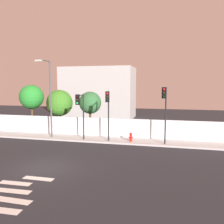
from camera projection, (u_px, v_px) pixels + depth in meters
ground_plane at (44, 168)px, 14.83m from camera, size 80.00×80.00×0.00m
sidewalk at (87, 139)px, 22.75m from camera, size 36.00×2.40×0.15m
perimeter_wall at (91, 126)px, 23.88m from camera, size 36.00×0.18×1.80m
crosswalk_marking at (11, 195)px, 11.19m from camera, size 2.94×4.72×0.01m
traffic_light_left at (108, 105)px, 20.40m from camera, size 0.52×1.71×4.54m
traffic_light_center at (80, 107)px, 21.01m from camera, size 0.34×1.68×4.26m
traffic_light_right at (165, 103)px, 19.44m from camera, size 0.39×1.42×4.89m
street_lamp_curbside at (49, 93)px, 22.40m from camera, size 0.62×1.95×7.34m
fire_hydrant at (131, 137)px, 21.27m from camera, size 0.44×0.26×0.81m
roadside_tree_leftmost at (32, 97)px, 26.51m from camera, size 2.71×2.71×5.24m
roadside_tree_midleft at (60, 103)px, 25.79m from camera, size 2.86×2.86×4.70m
roadside_tree_midright at (90, 103)px, 24.97m from camera, size 2.35×2.35×4.53m
low_building_distant at (98, 93)px, 37.88m from camera, size 11.29×6.00×8.00m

